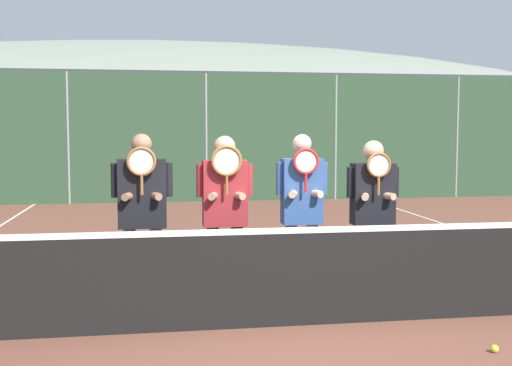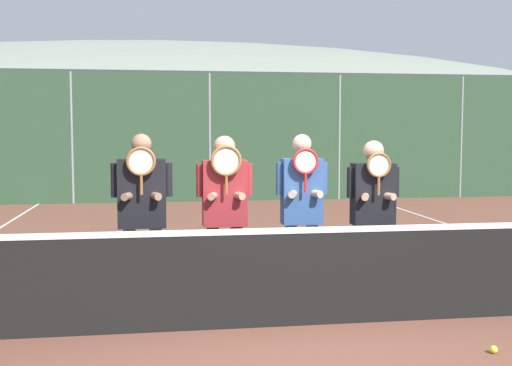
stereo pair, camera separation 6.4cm
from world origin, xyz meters
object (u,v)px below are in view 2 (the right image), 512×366
object	(u,v)px
player_leftmost	(142,207)
tennis_ball_on_court	(494,349)
player_center_left	(225,205)
player_center_right	(302,206)
car_center	(328,162)
player_rightmost	(373,206)
car_left_of_center	(166,160)

from	to	relation	value
player_leftmost	tennis_ball_on_court	xyz separation A→B (m)	(2.96, -1.69, -1.06)
player_center_left	player_center_right	distance (m)	0.82
player_leftmost	player_center_right	size ratio (longest dim) A/B	1.00
player_center_right	tennis_ball_on_court	distance (m)	2.38
player_center_left	car_center	bearing A→B (deg)	70.63
player_leftmost	player_rightmost	size ratio (longest dim) A/B	1.04
player_center_right	player_rightmost	size ratio (longest dim) A/B	1.04
player_leftmost	player_center_left	bearing A→B (deg)	3.21
player_leftmost	car_left_of_center	size ratio (longest dim) A/B	0.45
player_leftmost	car_center	xyz separation A→B (m)	(5.50, 13.27, -0.23)
player_leftmost	car_left_of_center	bearing A→B (deg)	88.37
player_rightmost	car_left_of_center	distance (m)	13.47
player_leftmost	car_left_of_center	distance (m)	13.39
player_rightmost	car_left_of_center	xyz separation A→B (m)	(-2.10, 13.30, -0.11)
tennis_ball_on_court	player_center_left	bearing A→B (deg)	140.45
tennis_ball_on_court	car_center	bearing A→B (deg)	80.34
car_left_of_center	tennis_ball_on_court	xyz separation A→B (m)	(2.58, -15.08, -0.91)
car_left_of_center	car_center	bearing A→B (deg)	-1.35
car_left_of_center	car_center	xyz separation A→B (m)	(5.12, -0.12, -0.08)
player_leftmost	car_center	distance (m)	14.36
player_center_left	player_center_right	world-z (taller)	player_center_right
player_leftmost	player_rightmost	xyz separation A→B (m)	(2.48, 0.08, -0.04)
player_leftmost	tennis_ball_on_court	bearing A→B (deg)	-29.74
player_rightmost	car_center	xyz separation A→B (m)	(3.02, 13.18, -0.19)
player_center_left	player_leftmost	bearing A→B (deg)	-176.79
player_rightmost	car_left_of_center	size ratio (longest dim) A/B	0.43
player_center_left	car_center	world-z (taller)	player_center_left
player_center_left	car_center	distance (m)	14.01
player_center_right	car_left_of_center	xyz separation A→B (m)	(-1.30, 13.35, -0.13)
car_left_of_center	tennis_ball_on_court	size ratio (longest dim) A/B	60.52
player_center_left	player_center_right	bearing A→B (deg)	-1.05
player_leftmost	player_rightmost	bearing A→B (deg)	1.94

